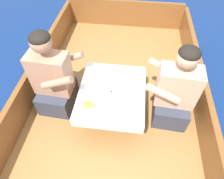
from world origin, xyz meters
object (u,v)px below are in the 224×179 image
(person_starboard, at_px, (174,93))
(sandwich, at_px, (88,105))
(coffee_cup_port, at_px, (129,74))
(tin_can, at_px, (96,82))
(person_port, at_px, (53,80))
(coffee_cup_center, at_px, (95,73))
(coffee_cup_starboard, at_px, (108,87))

(person_starboard, distance_m, sandwich, 0.89)
(coffee_cup_port, height_order, tin_can, tin_can)
(person_starboard, bearing_deg, person_port, 3.11)
(coffee_cup_center, bearing_deg, coffee_cup_port, 4.89)
(coffee_cup_starboard, xyz_separation_m, coffee_cup_center, (-0.17, 0.19, -0.00))
(person_port, height_order, person_starboard, person_port)
(tin_can, bearing_deg, coffee_cup_port, 24.44)
(person_starboard, bearing_deg, coffee_cup_starboard, 6.59)
(tin_can, bearing_deg, person_starboard, -1.95)
(coffee_cup_starboard, bearing_deg, person_port, 175.75)
(coffee_cup_starboard, xyz_separation_m, tin_can, (-0.14, 0.07, -0.01))
(coffee_cup_center, bearing_deg, coffee_cup_starboard, -48.77)
(person_port, height_order, tin_can, person_port)
(coffee_cup_starboard, height_order, tin_can, coffee_cup_starboard)
(person_port, height_order, coffee_cup_port, person_port)
(sandwich, height_order, tin_can, sandwich)
(person_starboard, relative_size, coffee_cup_center, 10.18)
(sandwich, distance_m, tin_can, 0.31)
(coffee_cup_port, relative_size, coffee_cup_center, 0.95)
(person_starboard, relative_size, coffee_cup_port, 10.77)
(coffee_cup_port, bearing_deg, person_starboard, -21.22)
(coffee_cup_port, xyz_separation_m, tin_can, (-0.35, -0.16, 0.00))
(coffee_cup_center, bearing_deg, person_starboard, -10.17)
(person_port, relative_size, person_starboard, 1.04)
(coffee_cup_starboard, relative_size, tin_can, 1.45)
(person_port, distance_m, sandwich, 0.53)
(person_starboard, distance_m, coffee_cup_starboard, 0.69)
(tin_can, bearing_deg, person_port, -177.15)
(coffee_cup_port, xyz_separation_m, coffee_cup_starboard, (-0.21, -0.22, 0.01))
(tin_can, bearing_deg, coffee_cup_starboard, -25.90)
(coffee_cup_port, relative_size, tin_can, 1.32)
(person_port, bearing_deg, tin_can, 6.17)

